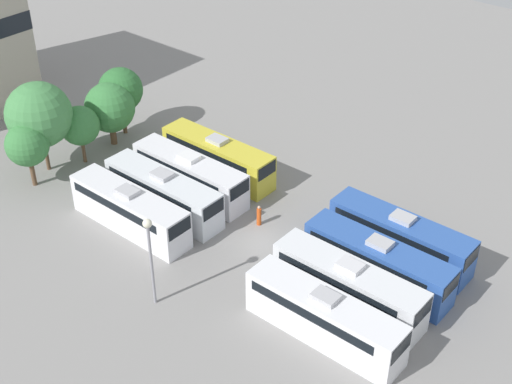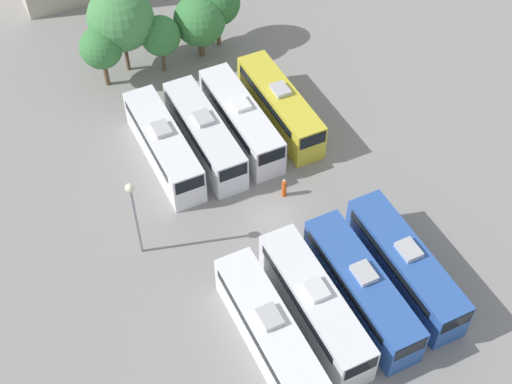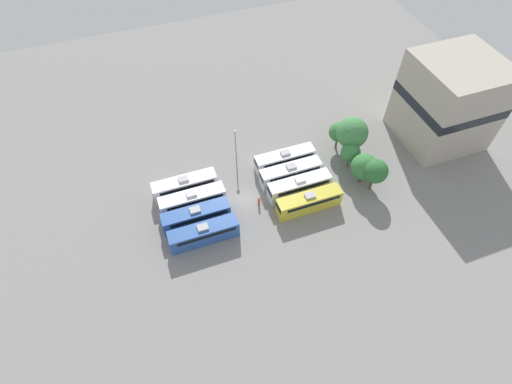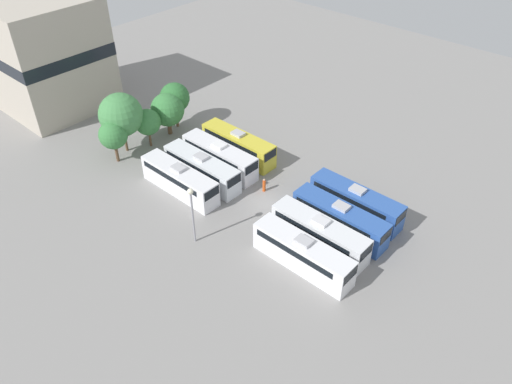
{
  "view_description": "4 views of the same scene",
  "coord_description": "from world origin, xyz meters",
  "px_view_note": "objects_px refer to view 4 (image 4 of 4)",
  "views": [
    {
      "loc": [
        -32.39,
        -26.38,
        32.39
      ],
      "look_at": [
        1.34,
        1.68,
        3.1
      ],
      "focal_mm": 50.0,
      "sensor_mm": 36.0,
      "label": 1
    },
    {
      "loc": [
        -15.47,
        -28.72,
        39.25
      ],
      "look_at": [
        -1.18,
        0.54,
        2.82
      ],
      "focal_mm": 50.0,
      "sensor_mm": 36.0,
      "label": 2
    },
    {
      "loc": [
        38.51,
        -12.09,
        52.54
      ],
      "look_at": [
        0.46,
        1.55,
        1.88
      ],
      "focal_mm": 28.0,
      "sensor_mm": 36.0,
      "label": 3
    },
    {
      "loc": [
        -33.41,
        -28.41,
        35.64
      ],
      "look_at": [
        -0.6,
        0.89,
        1.49
      ],
      "focal_mm": 35.0,
      "sensor_mm": 36.0,
      "label": 4
    }
  ],
  "objects_px": {
    "bus_0": "(303,253)",
    "bus_4": "(180,179)",
    "bus_5": "(202,168)",
    "bus_7": "(238,144)",
    "tree_1": "(121,115)",
    "tree_3": "(167,110)",
    "tree_0": "(113,135)",
    "depot_building": "(47,54)",
    "bus_2": "(340,218)",
    "tree_4": "(175,98)",
    "bus_6": "(219,156)",
    "tree_2": "(148,122)",
    "bus_1": "(319,233)",
    "light_pole": "(192,206)",
    "bus_3": "(356,201)",
    "worker_person": "(264,185)"
  },
  "relations": [
    {
      "from": "light_pole",
      "to": "bus_7",
      "type": "bearing_deg",
      "value": 27.58
    },
    {
      "from": "bus_7",
      "to": "tree_2",
      "type": "height_order",
      "value": "tree_2"
    },
    {
      "from": "bus_0",
      "to": "bus_7",
      "type": "height_order",
      "value": "same"
    },
    {
      "from": "bus_0",
      "to": "bus_4",
      "type": "bearing_deg",
      "value": 89.81
    },
    {
      "from": "bus_0",
      "to": "bus_5",
      "type": "xyz_separation_m",
      "value": [
        3.3,
        17.57,
        0.0
      ]
    },
    {
      "from": "bus_7",
      "to": "tree_0",
      "type": "bearing_deg",
      "value": 136.24
    },
    {
      "from": "bus_7",
      "to": "tree_4",
      "type": "xyz_separation_m",
      "value": [
        -0.21,
        11.54,
        2.67
      ]
    },
    {
      "from": "bus_7",
      "to": "worker_person",
      "type": "relative_size",
      "value": 6.23
    },
    {
      "from": "tree_4",
      "to": "tree_3",
      "type": "bearing_deg",
      "value": -159.73
    },
    {
      "from": "bus_2",
      "to": "tree_4",
      "type": "bearing_deg",
      "value": 83.86
    },
    {
      "from": "bus_0",
      "to": "bus_6",
      "type": "bearing_deg",
      "value": 69.97
    },
    {
      "from": "bus_1",
      "to": "bus_3",
      "type": "bearing_deg",
      "value": 0.52
    },
    {
      "from": "tree_0",
      "to": "tree_3",
      "type": "relative_size",
      "value": 0.95
    },
    {
      "from": "worker_person",
      "to": "depot_building",
      "type": "distance_m",
      "value": 37.89
    },
    {
      "from": "bus_5",
      "to": "tree_4",
      "type": "distance_m",
      "value": 13.81
    },
    {
      "from": "bus_5",
      "to": "bus_7",
      "type": "distance_m",
      "value": 6.69
    },
    {
      "from": "bus_2",
      "to": "tree_3",
      "type": "distance_m",
      "value": 28.58
    },
    {
      "from": "bus_0",
      "to": "depot_building",
      "type": "relative_size",
      "value": 0.68
    },
    {
      "from": "tree_1",
      "to": "depot_building",
      "type": "bearing_deg",
      "value": 86.96
    },
    {
      "from": "worker_person",
      "to": "depot_building",
      "type": "height_order",
      "value": "depot_building"
    },
    {
      "from": "tree_1",
      "to": "tree_0",
      "type": "bearing_deg",
      "value": -153.1
    },
    {
      "from": "worker_person",
      "to": "tree_3",
      "type": "xyz_separation_m",
      "value": [
        1.18,
        18.13,
        2.84
      ]
    },
    {
      "from": "bus_6",
      "to": "tree_4",
      "type": "relative_size",
      "value": 1.66
    },
    {
      "from": "tree_1",
      "to": "bus_1",
      "type": "bearing_deg",
      "value": -85.76
    },
    {
      "from": "tree_1",
      "to": "tree_3",
      "type": "xyz_separation_m",
      "value": [
        6.54,
        -0.91,
        -1.6
      ]
    },
    {
      "from": "bus_7",
      "to": "tree_2",
      "type": "relative_size",
      "value": 2.02
    },
    {
      "from": "bus_4",
      "to": "depot_building",
      "type": "relative_size",
      "value": 0.68
    },
    {
      "from": "bus_1",
      "to": "bus_5",
      "type": "height_order",
      "value": "same"
    },
    {
      "from": "bus_1",
      "to": "light_pole",
      "type": "distance_m",
      "value": 13.02
    },
    {
      "from": "bus_7",
      "to": "light_pole",
      "type": "xyz_separation_m",
      "value": [
        -14.55,
        -7.6,
        2.97
      ]
    },
    {
      "from": "bus_2",
      "to": "bus_3",
      "type": "distance_m",
      "value": 3.5
    },
    {
      "from": "bus_3",
      "to": "bus_7",
      "type": "bearing_deg",
      "value": 90.42
    },
    {
      "from": "bus_6",
      "to": "tree_2",
      "type": "height_order",
      "value": "tree_2"
    },
    {
      "from": "bus_5",
      "to": "bus_7",
      "type": "bearing_deg",
      "value": 3.21
    },
    {
      "from": "light_pole",
      "to": "tree_1",
      "type": "relative_size",
      "value": 0.85
    },
    {
      "from": "bus_2",
      "to": "tree_0",
      "type": "relative_size",
      "value": 1.91
    },
    {
      "from": "tree_3",
      "to": "depot_building",
      "type": "relative_size",
      "value": 0.38
    },
    {
      "from": "tree_0",
      "to": "tree_2",
      "type": "relative_size",
      "value": 1.06
    },
    {
      "from": "tree_4",
      "to": "depot_building",
      "type": "height_order",
      "value": "depot_building"
    },
    {
      "from": "bus_5",
      "to": "bus_3",
      "type": "bearing_deg",
      "value": -68.21
    },
    {
      "from": "depot_building",
      "to": "bus_2",
      "type": "bearing_deg",
      "value": -84.62
    },
    {
      "from": "bus_0",
      "to": "tree_0",
      "type": "xyz_separation_m",
      "value": [
        -1.04,
        28.5,
        2.07
      ]
    },
    {
      "from": "bus_1",
      "to": "tree_0",
      "type": "distance_m",
      "value": 28.45
    },
    {
      "from": "bus_4",
      "to": "tree_4",
      "type": "relative_size",
      "value": 1.66
    },
    {
      "from": "bus_2",
      "to": "tree_3",
      "type": "relative_size",
      "value": 1.8
    },
    {
      "from": "bus_3",
      "to": "bus_4",
      "type": "xyz_separation_m",
      "value": [
        -10.05,
        17.29,
        0.0
      ]
    },
    {
      "from": "tree_4",
      "to": "tree_0",
      "type": "bearing_deg",
      "value": -174.82
    },
    {
      "from": "tree_4",
      "to": "bus_7",
      "type": "bearing_deg",
      "value": -88.94
    },
    {
      "from": "bus_4",
      "to": "tree_4",
      "type": "height_order",
      "value": "tree_4"
    },
    {
      "from": "tree_1",
      "to": "tree_3",
      "type": "relative_size",
      "value": 1.35
    }
  ]
}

